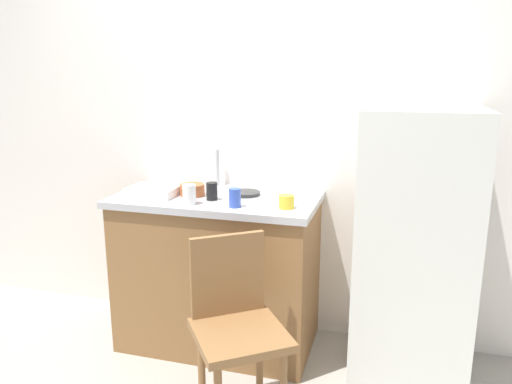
{
  "coord_description": "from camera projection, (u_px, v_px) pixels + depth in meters",
  "views": [
    {
      "loc": [
        0.89,
        -1.97,
        1.64
      ],
      "look_at": [
        0.15,
        0.6,
        0.98
      ],
      "focal_mm": 34.88,
      "sensor_mm": 36.0,
      "label": 1
    }
  ],
  "objects": [
    {
      "name": "back_wall",
      "position": [
        251.0,
        123.0,
        3.09
      ],
      "size": [
        4.8,
        0.1,
        2.63
      ],
      "primitive_type": "cube",
      "color": "white",
      "rests_on": "ground_plane"
    },
    {
      "name": "cabinet_base",
      "position": [
        218.0,
        274.0,
        2.99
      ],
      "size": [
        1.13,
        0.6,
        0.89
      ],
      "primitive_type": "cube",
      "color": "olive",
      "rests_on": "ground_plane"
    },
    {
      "name": "countertop",
      "position": [
        217.0,
        199.0,
        2.88
      ],
      "size": [
        1.17,
        0.64,
        0.04
      ],
      "primitive_type": "cube",
      "color": "#B7B7BC",
      "rests_on": "cabinet_base"
    },
    {
      "name": "faucet",
      "position": [
        217.0,
        167.0,
        3.11
      ],
      "size": [
        0.02,
        0.02,
        0.23
      ],
      "primitive_type": "cylinder",
      "color": "#B7B7BC",
      "rests_on": "countertop"
    },
    {
      "name": "refrigerator",
      "position": [
        414.0,
        247.0,
        2.62
      ],
      "size": [
        0.58,
        0.63,
        1.46
      ],
      "primitive_type": "cube",
      "color": "silver",
      "rests_on": "ground_plane"
    },
    {
      "name": "chair",
      "position": [
        236.0,
        323.0,
        2.3
      ],
      "size": [
        0.56,
        0.56,
        0.89
      ],
      "rotation": [
        0.0,
        0.0,
        0.63
      ],
      "color": "olive",
      "rests_on": "ground_plane"
    },
    {
      "name": "dish_tray",
      "position": [
        153.0,
        191.0,
        2.88
      ],
      "size": [
        0.28,
        0.2,
        0.05
      ],
      "primitive_type": "cube",
      "color": "white",
      "rests_on": "countertop"
    },
    {
      "name": "terracotta_bowl",
      "position": [
        192.0,
        190.0,
        2.87
      ],
      "size": [
        0.14,
        0.14,
        0.07
      ],
      "primitive_type": "cylinder",
      "color": "#B25B33",
      "rests_on": "countertop"
    },
    {
      "name": "hotplate",
      "position": [
        246.0,
        193.0,
        2.89
      ],
      "size": [
        0.17,
        0.17,
        0.02
      ],
      "primitive_type": "cylinder",
      "color": "#2D2D2D",
      "rests_on": "countertop"
    },
    {
      "name": "cup_black",
      "position": [
        212.0,
        191.0,
        2.77
      ],
      "size": [
        0.06,
        0.06,
        0.1
      ],
      "primitive_type": "cylinder",
      "color": "black",
      "rests_on": "countertop"
    },
    {
      "name": "cup_yellow",
      "position": [
        287.0,
        202.0,
        2.61
      ],
      "size": [
        0.08,
        0.08,
        0.07
      ],
      "primitive_type": "cylinder",
      "color": "yellow",
      "rests_on": "countertop"
    },
    {
      "name": "cup_white",
      "position": [
        189.0,
        194.0,
        2.68
      ],
      "size": [
        0.07,
        0.07,
        0.11
      ],
      "primitive_type": "cylinder",
      "color": "white",
      "rests_on": "countertop"
    },
    {
      "name": "cup_blue",
      "position": [
        235.0,
        198.0,
        2.62
      ],
      "size": [
        0.06,
        0.06,
        0.1
      ],
      "primitive_type": "cylinder",
      "color": "blue",
      "rests_on": "countertop"
    }
  ]
}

